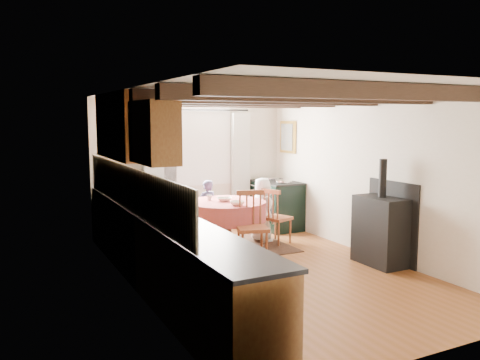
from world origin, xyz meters
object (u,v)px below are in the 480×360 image
chair_near (252,226)px  aga_range (277,204)px  child_right (262,210)px  chair_right (277,216)px  chair_left (176,226)px  cast_iron_stove (381,212)px  child_far (207,209)px  dining_table (227,225)px  cup (209,198)px

chair_near → aga_range: bearing=66.3°
child_right → chair_right: bearing=-143.6°
child_right → chair_left: bearing=96.6°
chair_near → cast_iron_stove: cast_iron_stove is taller
chair_right → child_right: size_ratio=0.86×
chair_near → cast_iron_stove: (1.51, -1.01, 0.24)m
chair_right → child_right: bearing=16.1°
chair_left → child_far: 1.12m
dining_table → chair_near: chair_near is taller
chair_near → aga_range: chair_near is taller
cast_iron_stove → child_right: 2.09m
child_far → chair_right: bearing=126.7°
dining_table → cup: cup is taller
chair_right → cup: 1.16m
child_far → chair_left: bearing=31.5°
aga_range → dining_table: bearing=-149.1°
aga_range → cast_iron_stove: 2.66m
cup → aga_range: bearing=21.0°
chair_near → child_far: child_far is taller
chair_left → child_right: size_ratio=0.84×
chair_near → chair_right: 1.06m
chair_right → chair_near: bearing=110.1°
dining_table → cup: bearing=128.2°
child_far → child_right: (0.74, -0.60, 0.03)m
aga_range → cast_iron_stove: bearing=-87.6°
chair_near → cup: bearing=120.3°
chair_left → chair_right: size_ratio=0.99×
aga_range → child_far: bearing=-174.6°
cup → dining_table: bearing=-51.8°
chair_near → child_far: bearing=109.8°
chair_near → child_right: bearing=70.1°
chair_near → child_right: child_right is taller
chair_near → chair_right: size_ratio=1.10×
chair_right → cup: size_ratio=10.42×
chair_right → child_far: (-0.90, 0.82, 0.05)m
child_far → child_right: size_ratio=0.95×
chair_near → cast_iron_stove: 1.83m
child_right → cup: size_ratio=12.18×
chair_right → aga_range: 1.12m
chair_near → child_right: 1.12m
dining_table → aga_range: bearing=30.9°
child_right → cup: (-0.91, 0.11, 0.26)m
child_far → cup: bearing=60.5°
cup → chair_right: bearing=-17.4°
dining_table → child_right: child_right is taller
cup → child_far: bearing=71.5°
chair_right → aga_range: chair_right is taller
chair_left → child_right: (1.57, 0.15, 0.08)m
dining_table → child_right: (0.72, 0.13, 0.16)m
chair_left → child_right: child_right is taller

